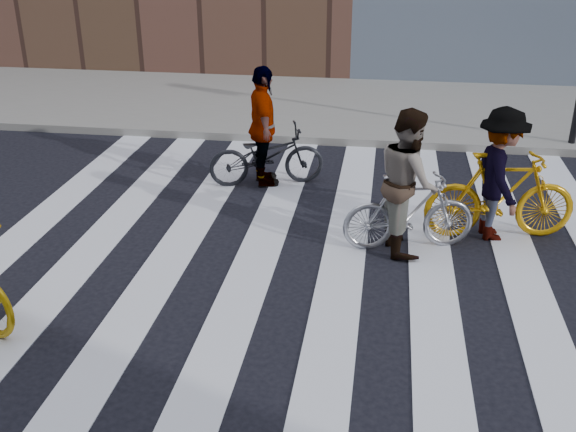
% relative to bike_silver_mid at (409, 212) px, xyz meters
% --- Properties ---
extents(ground, '(100.00, 100.00, 0.00)m').
position_rel_bike_silver_mid_xyz_m(ground, '(-1.35, -0.93, -0.52)').
color(ground, black).
rests_on(ground, ground).
extents(sidewalk_far, '(100.00, 5.00, 0.15)m').
position_rel_bike_silver_mid_xyz_m(sidewalk_far, '(-1.35, 6.57, -0.44)').
color(sidewalk_far, gray).
rests_on(sidewalk_far, ground).
extents(zebra_crosswalk, '(8.25, 10.00, 0.01)m').
position_rel_bike_silver_mid_xyz_m(zebra_crosswalk, '(-1.35, -0.93, -0.51)').
color(zebra_crosswalk, silver).
rests_on(zebra_crosswalk, ground).
extents(bike_silver_mid, '(1.79, 0.88, 1.04)m').
position_rel_bike_silver_mid_xyz_m(bike_silver_mid, '(0.00, 0.00, 0.00)').
color(bike_silver_mid, '#ACAEB6').
rests_on(bike_silver_mid, ground).
extents(bike_yellow_right, '(2.07, 0.86, 1.21)m').
position_rel_bike_silver_mid_xyz_m(bike_yellow_right, '(1.20, 0.52, 0.08)').
color(bike_yellow_right, orange).
rests_on(bike_yellow_right, ground).
extents(bike_dark_rear, '(1.95, 1.17, 0.97)m').
position_rel_bike_silver_mid_xyz_m(bike_dark_rear, '(-2.23, 1.97, -0.04)').
color(bike_dark_rear, black).
rests_on(bike_dark_rear, ground).
extents(rider_mid, '(0.91, 1.06, 1.88)m').
position_rel_bike_silver_mid_xyz_m(rider_mid, '(-0.05, 0.00, 0.42)').
color(rider_mid, slate).
rests_on(rider_mid, ground).
extents(rider_right, '(0.84, 1.25, 1.80)m').
position_rel_bike_silver_mid_xyz_m(rider_right, '(1.15, 0.52, 0.38)').
color(rider_right, slate).
rests_on(rider_right, ground).
extents(rider_rear, '(0.79, 1.21, 1.92)m').
position_rel_bike_silver_mid_xyz_m(rider_rear, '(-2.28, 1.97, 0.44)').
color(rider_rear, slate).
rests_on(rider_rear, ground).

